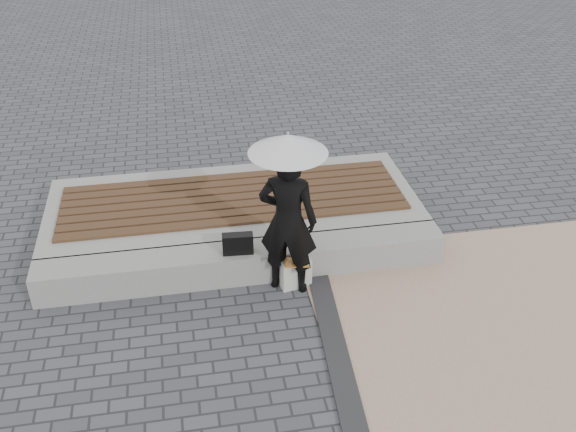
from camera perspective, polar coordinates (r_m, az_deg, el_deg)
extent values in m
plane|color=#47474C|center=(6.99, -2.11, -12.98)|extent=(80.00, 80.00, 0.00)
cube|color=tan|center=(7.64, 23.52, -11.49)|extent=(5.00, 5.00, 0.02)
cube|color=#29292B|center=(6.74, 5.07, -14.99)|extent=(0.61, 5.20, 0.04)
cube|color=gray|center=(8.07, -3.81, -4.02)|extent=(5.00, 0.45, 0.40)
cube|color=gray|center=(9.07, -4.73, 0.38)|extent=(5.00, 2.00, 0.40)
imported|color=black|center=(7.46, 0.00, -0.44)|extent=(0.80, 0.67, 1.86)
cylinder|color=#B1B1B6|center=(7.24, 0.00, 2.45)|extent=(0.02, 0.02, 0.87)
cone|color=silver|center=(6.99, 0.00, 6.32)|extent=(0.87, 0.87, 0.21)
sphere|color=#B1B1B6|center=(6.94, 0.00, 7.22)|extent=(0.03, 0.03, 0.03)
cube|color=black|center=(7.82, -4.39, -2.42)|extent=(0.37, 0.15, 0.26)
cube|color=beige|center=(7.89, 0.67, -4.99)|extent=(0.39, 0.22, 0.38)
cube|color=#D6473F|center=(7.73, 0.75, -4.05)|extent=(0.31, 0.24, 0.01)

